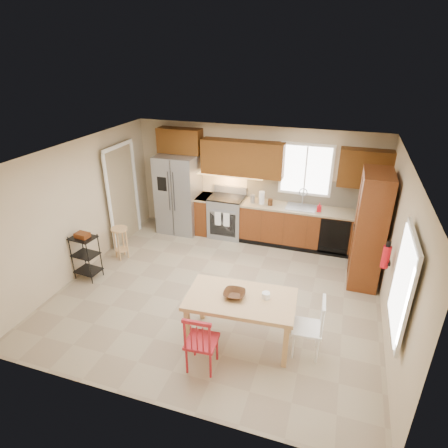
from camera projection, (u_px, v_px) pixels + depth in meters
The scene contains 33 objects.
floor at pixel (219, 291), 6.74m from camera, with size 5.50×5.50×0.00m, color tan.
ceiling at pixel (218, 155), 5.68m from camera, with size 5.50×5.00×0.02m, color silver.
wall_back at pixel (255, 182), 8.36m from camera, with size 5.50×0.02×2.50m, color #CCB793.
wall_front at pixel (144, 324), 4.06m from camera, with size 5.50×0.02×2.50m, color #CCB793.
wall_left at pixel (79, 209), 6.98m from camera, with size 0.02×5.00×2.50m, color #CCB793.
wall_right at pixel (397, 254), 5.44m from camera, with size 0.02×5.00×2.50m, color #CCB793.
refrigerator at pixel (179, 194), 8.66m from camera, with size 0.92×0.75×1.82m, color gray.
range_stove at pixel (227, 217), 8.58m from camera, with size 0.76×0.63×0.92m, color gray.
base_cabinet_narrow at pixel (205, 214), 8.75m from camera, with size 0.30×0.60×0.90m, color brown.
base_cabinet_run at pixel (308, 228), 8.08m from camera, with size 2.92×0.60×0.90m, color brown.
dishwasher at pixel (334, 237), 7.67m from camera, with size 0.60×0.02×0.78m, color black.
backsplash at pixel (313, 192), 8.02m from camera, with size 2.92×0.03×0.55m, color beige.
upper_over_fridge at pixel (180, 141), 8.33m from camera, with size 1.00×0.35×0.55m, color #613510.
upper_left_block at pixel (242, 158), 8.04m from camera, with size 1.80×0.35×0.75m, color #613510.
upper_right_block at pixel (365, 169), 7.33m from camera, with size 1.00×0.35×0.75m, color #613510.
window_back at pixel (306, 170), 7.86m from camera, with size 1.12×0.04×1.12m, color white.
sink at pixel (301, 209), 7.96m from camera, with size 0.62×0.46×0.16m, color gray.
undercab_glow at pixel (229, 175), 8.27m from camera, with size 1.60×0.30×0.01m, color #FFBF66.
soap_bottle at pixel (319, 207), 7.71m from camera, with size 0.09×0.09×0.19m, color red.
paper_towel at pixel (262, 198), 8.08m from camera, with size 0.12×0.12×0.28m, color white.
canister_steel at pixel (253, 199), 8.16m from camera, with size 0.11×0.11×0.18m, color gray.
canister_wood at pixel (270, 202), 8.03m from camera, with size 0.10×0.10×0.14m, color #4A2B13.
pantry at pixel (370, 229), 6.65m from camera, with size 0.50×0.95×2.10m, color brown.
fire_extinguisher at pixel (386, 257), 5.66m from camera, with size 0.12×0.12×0.36m, color red.
window_right at pixel (403, 285), 4.38m from camera, with size 0.04×1.02×1.32m, color white.
doorway at pixel (122, 196), 8.16m from camera, with size 0.04×0.95×2.10m, color #8C7A59.
dining_table at pixel (240, 320), 5.46m from camera, with size 1.54×0.87×0.75m, color tan, non-canonical shape.
chair_red at pixel (202, 340), 4.96m from camera, with size 0.42×0.42×0.91m, color #A91A23, non-canonical shape.
chair_white at pixel (307, 327), 5.20m from camera, with size 0.42×0.42×0.91m, color white, non-canonical shape.
table_bowl at pixel (234, 297), 5.32m from camera, with size 0.31×0.31×0.08m, color #4A2B13.
table_jar at pixel (266, 297), 5.27m from camera, with size 0.11×0.11×0.13m, color white.
bar_stool at pixel (121, 243), 7.67m from camera, with size 0.33×0.33×0.68m, color tan, non-canonical shape.
utility_cart at pixel (86, 257), 6.97m from camera, with size 0.44×0.35×0.89m, color black, non-canonical shape.
Camera 1 is at (1.82, -5.28, 3.96)m, focal length 30.00 mm.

